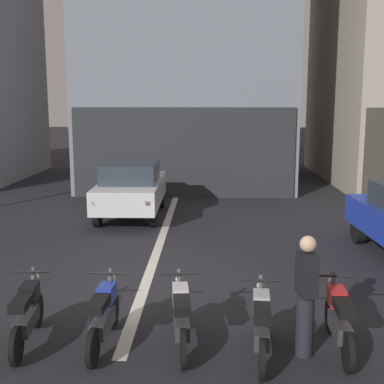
{
  "coord_description": "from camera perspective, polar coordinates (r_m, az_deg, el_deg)",
  "views": [
    {
      "loc": [
        1.18,
        -9.25,
        3.4
      ],
      "look_at": [
        0.81,
        2.0,
        1.4
      ],
      "focal_mm": 47.76,
      "sensor_mm": 36.0,
      "label": 1
    }
  ],
  "objects": [
    {
      "name": "motorcycle_silver_row_right_mid",
      "position": [
        7.13,
        7.73,
        -14.38
      ],
      "size": [
        0.55,
        1.67,
        0.98
      ],
      "color": "black",
      "rests_on": "ground"
    },
    {
      "name": "motorcycle_black_row_leftmost",
      "position": [
        7.75,
        -17.93,
        -12.76
      ],
      "size": [
        0.55,
        1.67,
        0.98
      ],
      "color": "black",
      "rests_on": "ground"
    },
    {
      "name": "motorcycle_red_row_rightmost",
      "position": [
        7.51,
        16.08,
        -13.42
      ],
      "size": [
        0.55,
        1.67,
        0.98
      ],
      "color": "black",
      "rests_on": "ground"
    },
    {
      "name": "building_mid_block",
      "position": [
        22.77,
        -0.43,
        20.61
      ],
      "size": [
        8.16,
        8.8,
        15.15
      ],
      "color": "gray",
      "rests_on": "ground"
    },
    {
      "name": "motorcycle_white_row_centre",
      "position": [
        7.32,
        -1.23,
        -13.64
      ],
      "size": [
        0.55,
        1.67,
        0.98
      ],
      "color": "black",
      "rests_on": "ground"
    },
    {
      "name": "person_by_motorcycles",
      "position": [
        7.11,
        12.61,
        -11.17
      ],
      "size": [
        0.26,
        0.38,
        1.67
      ],
      "color": "#23232D",
      "rests_on": "ground"
    },
    {
      "name": "lane_centre_line",
      "position": [
        15.67,
        -2.47,
        -2.45
      ],
      "size": [
        0.2,
        18.0,
        0.01
      ],
      "primitive_type": "cube",
      "color": "silver",
      "rests_on": "ground"
    },
    {
      "name": "car_white_crossing_near",
      "position": [
        15.25,
        -6.8,
        0.51
      ],
      "size": [
        1.81,
        4.12,
        1.64
      ],
      "color": "black",
      "rests_on": "ground"
    },
    {
      "name": "motorcycle_blue_row_left_mid",
      "position": [
        7.44,
        -9.84,
        -13.37
      ],
      "size": [
        0.55,
        1.67,
        0.98
      ],
      "color": "black",
      "rests_on": "ground"
    },
    {
      "name": "ground_plane",
      "position": [
        9.92,
        -5.13,
        -10.0
      ],
      "size": [
        120.0,
        120.0,
        0.0
      ],
      "primitive_type": "plane",
      "color": "#232328"
    }
  ]
}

